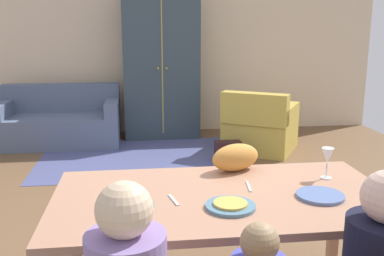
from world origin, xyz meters
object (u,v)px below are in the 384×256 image
object	(u,v)px
cat	(236,157)
armchair	(260,127)
plate_near_man	(129,206)
armoire	(161,67)
couch	(60,122)
wine_glass	(327,157)
plate_near_woman	(320,196)
dining_table	(223,206)
plate_near_child	(230,206)
handbag	(228,152)

from	to	relation	value
cat	armchair	xyz separation A→B (m)	(1.01, 3.02, -0.53)
plate_near_man	armoire	world-z (taller)	armoire
couch	armchair	bearing A→B (deg)	-14.54
wine_glass	armoire	size ratio (longest dim) A/B	0.09
plate_near_woman	wine_glass	size ratio (longest dim) A/B	1.34
dining_table	armchair	xyz separation A→B (m)	(1.16, 3.41, -0.37)
armoire	plate_near_child	bearing A→B (deg)	-88.88
cat	handbag	size ratio (longest dim) A/B	1.00
dining_table	couch	bearing A→B (deg)	110.70
plate_near_man	plate_near_child	world-z (taller)	same
dining_table	plate_near_child	size ratio (longest dim) A/B	7.24
dining_table	couch	size ratio (longest dim) A/B	1.08
plate_near_child	armchair	xyz separation A→B (m)	(1.16, 3.59, -0.45)
couch	handbag	size ratio (longest dim) A/B	5.22
plate_near_woman	couch	distance (m)	4.71
plate_near_child	armoire	distance (m)	4.58
wine_glass	cat	distance (m)	0.55
armchair	dining_table	bearing A→B (deg)	-108.82
cat	armchair	distance (m)	3.23
couch	handbag	world-z (taller)	couch
wine_glass	handbag	xyz separation A→B (m)	(-0.01, 2.78, -0.76)
dining_table	plate_near_woman	world-z (taller)	plate_near_woman
plate_near_child	wine_glass	distance (m)	0.75
armoire	handbag	bearing A→B (deg)	-63.02
plate_near_child	couch	size ratio (longest dim) A/B	0.15
plate_near_woman	cat	size ratio (longest dim) A/B	0.78
dining_table	armchair	distance (m)	3.62
plate_near_man	cat	distance (m)	0.83
plate_near_child	handbag	size ratio (longest dim) A/B	0.78
dining_table	wine_glass	world-z (taller)	wine_glass
plate_near_child	armchair	size ratio (longest dim) A/B	0.21
couch	handbag	bearing A→B (deg)	-27.83
armchair	handbag	bearing A→B (deg)	-139.01
armoire	armchair	bearing A→B (deg)	-38.04
dining_table	plate_near_man	bearing A→B (deg)	-166.45
wine_glass	couch	bearing A→B (deg)	119.29
plate_near_woman	handbag	size ratio (longest dim) A/B	0.78
couch	armoire	bearing A→B (deg)	10.63
plate_near_child	plate_near_woman	xyz separation A→B (m)	(0.50, 0.08, 0.00)
dining_table	plate_near_man	distance (m)	0.52
plate_near_woman	armchair	xyz separation A→B (m)	(0.66, 3.51, -0.45)
armchair	plate_near_child	bearing A→B (deg)	-107.94
plate_near_man	wine_glass	size ratio (longest dim) A/B	1.34
plate_near_child	armoire	xyz separation A→B (m)	(-0.09, 4.57, 0.28)
cat	handbag	world-z (taller)	cat
wine_glass	armchair	size ratio (longest dim) A/B	0.16
plate_near_man	cat	xyz separation A→B (m)	(0.65, 0.51, 0.08)
plate_near_man	couch	bearing A→B (deg)	104.01
dining_table	handbag	bearing A→B (deg)	77.78
couch	cat	bearing A→B (deg)	-65.42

